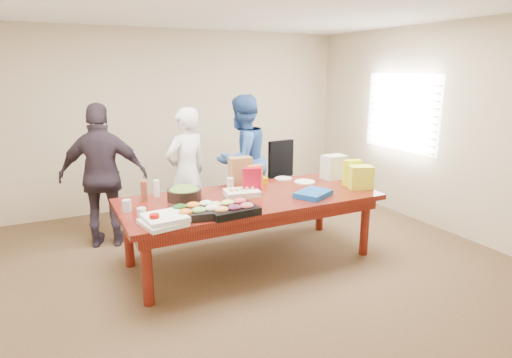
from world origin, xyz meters
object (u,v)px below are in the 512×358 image
sheet_cake (242,193)px  salad_bowl (184,194)px  office_chair (287,179)px  person_right (242,160)px  person_center (187,173)px  conference_table (250,229)px

sheet_cake → salad_bowl: salad_bowl is taller
office_chair → person_right: bearing=179.0°
person_center → salad_bowl: 0.92m
office_chair → sheet_cake: bearing=-142.4°
office_chair → person_right: (-0.77, -0.06, 0.38)m
person_center → salad_bowl: (-0.30, -0.87, -0.02)m
conference_table → sheet_cake: sheet_cake is taller
conference_table → person_right: 1.43m
office_chair → person_center: bearing=-177.6°
person_center → sheet_cake: bearing=86.8°
office_chair → sheet_cake: office_chair is taller
conference_table → office_chair: 1.81m
conference_table → salad_bowl: bearing=162.9°
sheet_cake → salad_bowl: 0.63m
person_center → salad_bowl: bearing=50.4°
person_center → person_right: size_ratio=0.93×
person_center → sheet_cake: 1.05m
person_right → conference_table: bearing=47.8°
person_center → sheet_cake: person_center is taller
person_right → salad_bowl: size_ratio=4.85×
person_right → office_chair: bearing=163.3°
office_chair → person_center: person_center is taller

